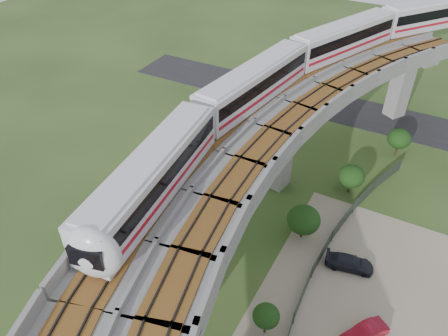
{
  "coord_description": "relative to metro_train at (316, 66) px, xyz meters",
  "views": [
    {
      "loc": [
        13.29,
        -24.8,
        30.53
      ],
      "look_at": [
        -0.93,
        1.61,
        7.5
      ],
      "focal_mm": 35.0,
      "sensor_mm": 36.0,
      "label": 1
    }
  ],
  "objects": [
    {
      "name": "tree_2",
      "position": [
        3.79,
        -10.7,
        -10.03
      ],
      "size": [
        3.11,
        3.11,
        3.6
      ],
      "color": "#382314",
      "rests_on": "ground"
    },
    {
      "name": "tree_1",
      "position": [
        5.91,
        -1.99,
        -10.21
      ],
      "size": [
        2.77,
        2.77,
        3.28
      ],
      "color": "#382314",
      "rests_on": "ground"
    },
    {
      "name": "fence",
      "position": [
        7.52,
        -14.88,
        -11.56
      ],
      "size": [
        3.87,
        38.73,
        1.5
      ],
      "color": "#2D382D",
      "rests_on": "ground"
    },
    {
      "name": "car_dark",
      "position": [
        8.77,
        -12.19,
        -11.66
      ],
      "size": [
        4.43,
        2.51,
        1.21
      ],
      "primitive_type": "imported",
      "rotation": [
        0.0,
        0.0,
        1.77
      ],
      "color": "black",
      "rests_on": "dirt_lot"
    },
    {
      "name": "tree_3",
      "position": [
        4.82,
        -21.5,
        -10.18
      ],
      "size": [
        2.06,
        2.06,
        3.02
      ],
      "color": "#382314",
      "rests_on": "ground"
    },
    {
      "name": "car_red",
      "position": [
        11.62,
        -18.45,
        -11.64
      ],
      "size": [
        3.33,
        3.9,
        1.27
      ],
      "primitive_type": "imported",
      "rotation": [
        0.0,
        0.0,
        -0.62
      ],
      "color": "maroon",
      "rests_on": "dirt_lot"
    },
    {
      "name": "viaduct",
      "position": [
        1.61,
        -14.88,
        -3.26
      ],
      "size": [
        19.58,
        73.98,
        11.4
      ],
      "color": "#99968E",
      "rests_on": "ground"
    },
    {
      "name": "ground",
      "position": [
        -2.23,
        -14.88,
        -12.31
      ],
      "size": [
        160.0,
        160.0,
        0.0
      ],
      "primitive_type": "plane",
      "color": "#2D481D",
      "rests_on": "ground"
    },
    {
      "name": "metro_train",
      "position": [
        0.0,
        0.0,
        0.0
      ],
      "size": [
        19.72,
        59.33,
        3.64
      ],
      "color": "silver",
      "rests_on": "ground"
    },
    {
      "name": "tree_0",
      "position": [
        8.97,
        7.1,
        -9.86
      ],
      "size": [
        2.71,
        2.71,
        3.6
      ],
      "color": "#382314",
      "rests_on": "ground"
    },
    {
      "name": "asphalt_road",
      "position": [
        -2.23,
        15.12,
        -12.29
      ],
      "size": [
        60.0,
        8.0,
        0.03
      ],
      "primitive_type": "cube",
      "color": "#232326",
      "rests_on": "ground"
    },
    {
      "name": "dirt_lot",
      "position": [
        11.77,
        -16.88,
        -12.29
      ],
      "size": [
        18.0,
        26.0,
        0.04
      ],
      "primitive_type": "cube",
      "color": "gray",
      "rests_on": "ground"
    }
  ]
}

